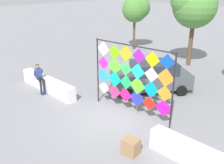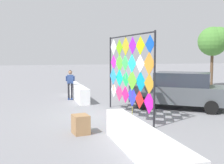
# 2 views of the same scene
# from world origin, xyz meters

# --- Properties ---
(ground) EXTENTS (120.00, 120.00, 0.00)m
(ground) POSITION_xyz_m (0.00, 0.00, 0.00)
(ground) COLOR gray
(plaza_ledge_left) EXTENTS (4.68, 0.53, 0.80)m
(plaza_ledge_left) POSITION_xyz_m (-4.92, -0.26, 0.40)
(plaza_ledge_left) COLOR white
(plaza_ledge_left) RESTS_ON ground
(plaza_ledge_right) EXTENTS (4.68, 0.53, 0.80)m
(plaza_ledge_right) POSITION_xyz_m (4.92, -0.26, 0.40)
(plaza_ledge_right) COLOR white
(plaza_ledge_right) RESTS_ON ground
(kite_display_rack) EXTENTS (4.21, 0.47, 3.37)m
(kite_display_rack) POSITION_xyz_m (0.30, 1.04, 1.94)
(kite_display_rack) COLOR #232328
(kite_display_rack) RESTS_ON ground
(seated_vendor) EXTENTS (0.77, 0.54, 1.65)m
(seated_vendor) POSITION_xyz_m (-5.01, -0.67, 0.98)
(seated_vendor) COLOR black
(seated_vendor) RESTS_ON ground
(parked_car) EXTENTS (4.15, 4.68, 1.71)m
(parked_car) POSITION_xyz_m (-0.69, 3.96, 0.87)
(parked_car) COLOR #4C5156
(parked_car) RESTS_ON ground
(cardboard_box_large) EXTENTS (0.63, 0.55, 0.62)m
(cardboard_box_large) POSITION_xyz_m (2.32, -1.32, 0.31)
(cardboard_box_large) COLOR #9E754C
(cardboard_box_large) RESTS_ON ground
(tree_far_right) EXTENTS (3.10, 3.22, 5.87)m
(tree_far_right) POSITION_xyz_m (-1.69, 9.82, 4.37)
(tree_far_right) COLOR brown
(tree_far_right) RESTS_ON ground
(tree_palm_like) EXTENTS (2.35, 2.41, 4.71)m
(tree_palm_like) POSITION_xyz_m (-7.66, 10.93, 3.60)
(tree_palm_like) COLOR brown
(tree_palm_like) RESTS_ON ground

